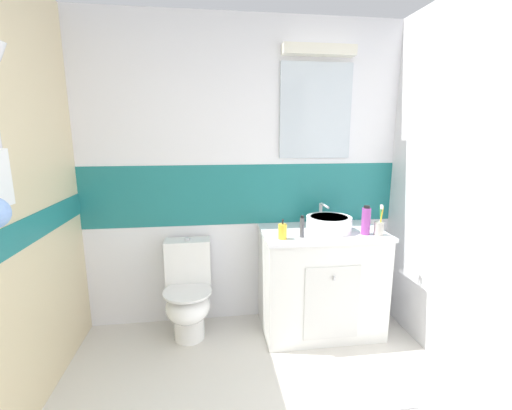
% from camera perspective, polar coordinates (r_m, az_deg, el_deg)
% --- Properties ---
extents(wall_back_tiled, '(3.20, 0.20, 2.50)m').
position_cam_1_polar(wall_back_tiled, '(2.88, -1.95, 5.08)').
color(wall_back_tiled, white).
rests_on(wall_back_tiled, ground_plane).
extents(vanity_cabinet, '(0.96, 0.59, 0.85)m').
position_cam_1_polar(vanity_cabinet, '(2.91, 10.58, -12.20)').
color(vanity_cabinet, silver).
rests_on(vanity_cabinet, ground_plane).
extents(sink_basin, '(0.36, 0.40, 0.19)m').
position_cam_1_polar(sink_basin, '(2.75, 11.99, -2.94)').
color(sink_basin, white).
rests_on(sink_basin, vanity_cabinet).
extents(toilet, '(0.37, 0.50, 0.78)m').
position_cam_1_polar(toilet, '(2.85, -11.20, -14.24)').
color(toilet, white).
rests_on(toilet, ground_plane).
extents(toothbrush_cup, '(0.07, 0.07, 0.23)m').
position_cam_1_polar(toothbrush_cup, '(2.73, 19.75, -3.53)').
color(toothbrush_cup, '#B2ADA3').
rests_on(toothbrush_cup, vanity_cabinet).
extents(soap_dispenser, '(0.06, 0.06, 0.15)m').
position_cam_1_polar(soap_dispenser, '(2.49, 4.43, -4.40)').
color(soap_dispenser, yellow).
rests_on(soap_dispenser, vanity_cabinet).
extents(toothpaste_tube_upright, '(0.03, 0.03, 0.16)m').
position_cam_1_polar(toothpaste_tube_upright, '(2.54, 7.64, -3.64)').
color(toothpaste_tube_upright, '#4C4C51').
rests_on(toothpaste_tube_upright, vanity_cabinet).
extents(shampoo_bottle_tall, '(0.07, 0.07, 0.22)m').
position_cam_1_polar(shampoo_bottle_tall, '(2.71, 17.80, -2.50)').
color(shampoo_bottle_tall, '#993F99').
rests_on(shampoo_bottle_tall, vanity_cabinet).
extents(bath_mat, '(0.55, 0.40, 0.01)m').
position_cam_1_polar(bath_mat, '(2.57, 16.96, -27.12)').
color(bath_mat, '#99999E').
rests_on(bath_mat, ground_plane).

